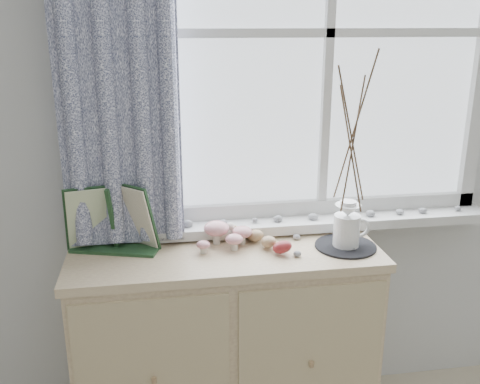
{
  "coord_description": "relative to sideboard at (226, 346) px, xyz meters",
  "views": [
    {
      "loc": [
        -0.4,
        -0.12,
        1.69
      ],
      "look_at": [
        -0.1,
        1.7,
        1.1
      ],
      "focal_mm": 40.0,
      "sensor_mm": 36.0,
      "label": 1
    }
  ],
  "objects": [
    {
      "name": "sideboard",
      "position": [
        0.0,
        0.0,
        0.0
      ],
      "size": [
        1.2,
        0.45,
        0.85
      ],
      "color": "beige",
      "rests_on": "ground"
    },
    {
      "name": "botanical_book",
      "position": [
        -0.42,
        0.04,
        0.56
      ],
      "size": [
        0.41,
        0.24,
        0.27
      ],
      "primitive_type": null,
      "rotation": [
        0.0,
        0.0,
        -0.29
      ],
      "color": "#1E4022",
      "rests_on": "sideboard"
    },
    {
      "name": "toadstool_cluster",
      "position": [
        0.01,
        0.05,
        0.48
      ],
      "size": [
        0.23,
        0.16,
        0.09
      ],
      "color": "beige",
      "rests_on": "sideboard"
    },
    {
      "name": "wooden_eggs",
      "position": [
        0.17,
        -0.0,
        0.45
      ],
      "size": [
        0.14,
        0.18,
        0.07
      ],
      "color": "tan",
      "rests_on": "sideboard"
    },
    {
      "name": "songbird_figurine",
      "position": [
        -0.01,
        0.1,
        0.46
      ],
      "size": [
        0.15,
        0.07,
        0.07
      ],
      "primitive_type": null,
      "rotation": [
        0.0,
        0.0,
        0.05
      ],
      "color": "white",
      "rests_on": "sideboard"
    },
    {
      "name": "crocheted_doily",
      "position": [
        0.47,
        -0.04,
        0.43
      ],
      "size": [
        0.24,
        0.24,
        0.01
      ],
      "primitive_type": "cylinder",
      "color": "black",
      "rests_on": "sideboard"
    },
    {
      "name": "twig_pitcher",
      "position": [
        0.47,
        -0.04,
        0.87
      ],
      "size": [
        0.28,
        0.28,
        0.77
      ],
      "rotation": [
        0.0,
        0.0,
        0.03
      ],
      "color": "white",
      "rests_on": "crocheted_doily"
    },
    {
      "name": "sideboard_pebbles",
      "position": [
        0.35,
        -0.03,
        0.43
      ],
      "size": [
        0.25,
        0.19,
        0.02
      ],
      "color": "#9C9C9F",
      "rests_on": "sideboard"
    }
  ]
}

